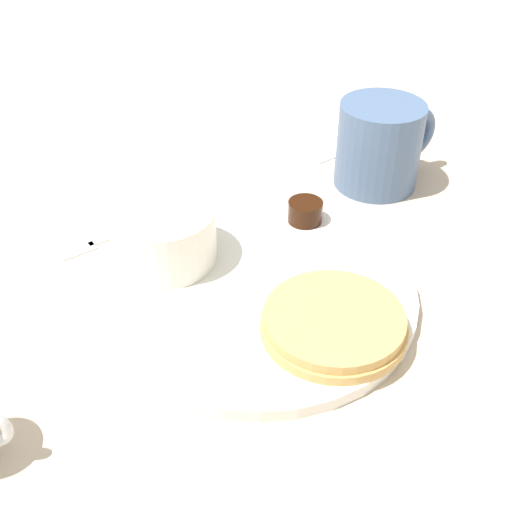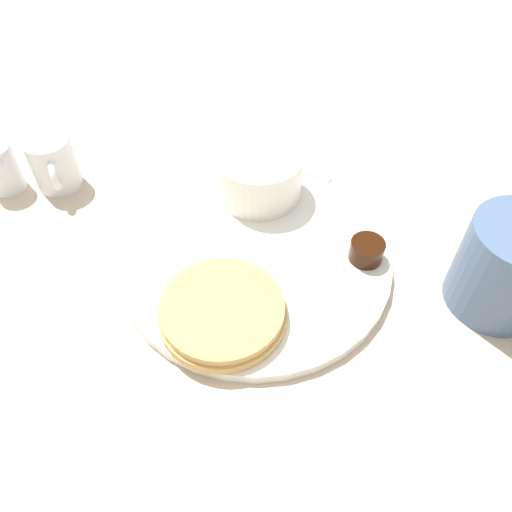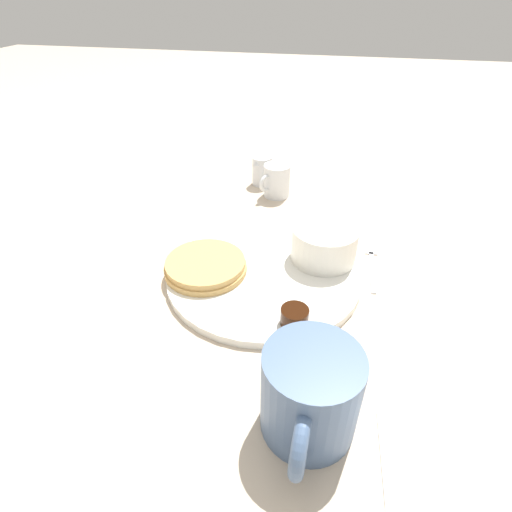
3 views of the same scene
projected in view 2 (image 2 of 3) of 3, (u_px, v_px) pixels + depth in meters
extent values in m
plane|color=#C6B299|center=(255.00, 261.00, 0.53)|extent=(4.00, 4.00, 0.00)
cylinder|color=white|center=(255.00, 257.00, 0.52)|extent=(0.28, 0.28, 0.01)
cylinder|color=tan|center=(223.00, 314.00, 0.46)|extent=(0.12, 0.12, 0.01)
cylinder|color=tan|center=(222.00, 308.00, 0.46)|extent=(0.12, 0.12, 0.01)
cylinder|color=white|center=(259.00, 175.00, 0.56)|extent=(0.10, 0.10, 0.05)
cylinder|color=white|center=(259.00, 159.00, 0.55)|extent=(0.08, 0.08, 0.01)
cylinder|color=black|center=(367.00, 250.00, 0.51)|extent=(0.04, 0.04, 0.02)
cylinder|color=white|center=(274.00, 179.00, 0.58)|extent=(0.05, 0.05, 0.03)
sphere|color=white|center=(274.00, 166.00, 0.56)|extent=(0.03, 0.03, 0.03)
cylinder|color=slate|center=(508.00, 267.00, 0.46)|extent=(0.09, 0.09, 0.10)
cylinder|color=white|center=(53.00, 163.00, 0.59)|extent=(0.05, 0.05, 0.06)
torus|color=white|center=(55.00, 175.00, 0.57)|extent=(0.03, 0.03, 0.04)
cone|color=white|center=(45.00, 133.00, 0.58)|extent=(0.02, 0.02, 0.01)
cylinder|color=white|center=(0.00, 168.00, 0.58)|extent=(0.04, 0.04, 0.06)
cube|color=silver|center=(294.00, 166.00, 0.63)|extent=(0.10, 0.01, 0.00)
cube|color=silver|center=(251.00, 150.00, 0.65)|extent=(0.04, 0.02, 0.00)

